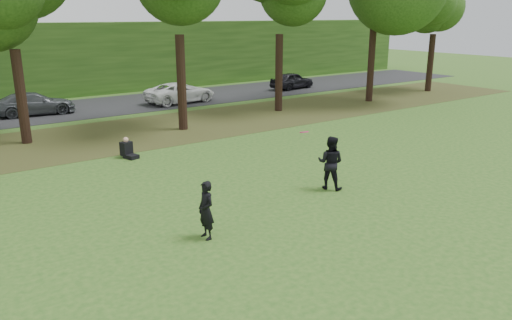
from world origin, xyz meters
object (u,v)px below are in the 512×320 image
(player_left, at_px, (206,210))
(player_right, at_px, (330,163))
(seated_person, at_px, (128,150))
(frisbee, at_px, (304,132))

(player_left, distance_m, player_right, 5.32)
(player_left, relative_size, seated_person, 1.85)
(player_right, height_order, frisbee, frisbee)
(player_left, xyz_separation_m, player_right, (5.23, 0.95, 0.12))
(frisbee, distance_m, seated_person, 8.43)
(player_left, relative_size, player_right, 0.86)
(player_left, distance_m, seated_person, 8.48)
(seated_person, bearing_deg, frisbee, -88.26)
(player_left, height_order, frisbee, frisbee)
(player_right, bearing_deg, frisbee, 73.66)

